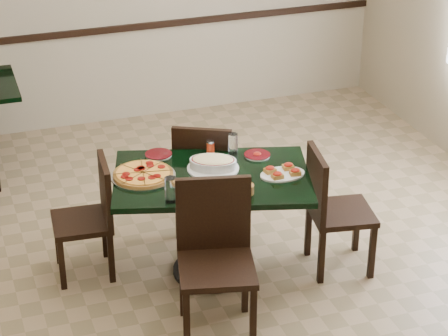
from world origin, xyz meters
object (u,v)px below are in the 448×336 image
object	(u,v)px
chair_near	(215,249)
chair_left	(92,212)
lasagna_casserole	(213,163)
main_table	(212,200)
pepperoni_pizza	(143,174)
chair_right	(330,205)
bread_basket	(237,187)
bruschetta_platter	(282,172)
chair_far	(205,173)

from	to	relation	value
chair_near	chair_left	size ratio (longest dim) A/B	1.18
lasagna_casserole	main_table	bearing A→B (deg)	-88.82
main_table	chair_left	size ratio (longest dim) A/B	1.75
pepperoni_pizza	lasagna_casserole	bearing A→B (deg)	-6.13
chair_right	pepperoni_pizza	size ratio (longest dim) A/B	2.09
main_table	chair_right	world-z (taller)	chair_right
lasagna_casserole	bread_basket	size ratio (longest dim) A/B	1.40
pepperoni_pizza	chair_near	bearing A→B (deg)	-69.26
chair_left	lasagna_casserole	bearing A→B (deg)	80.64
bread_basket	bruschetta_platter	xyz separation A→B (m)	(0.36, 0.12, -0.02)
chair_near	chair_right	xyz separation A→B (m)	(0.94, 0.35, -0.06)
chair_far	pepperoni_pizza	size ratio (longest dim) A/B	2.12
bread_basket	chair_left	bearing A→B (deg)	174.98
bread_basket	chair_right	bearing A→B (deg)	34.46
chair_left	bread_basket	world-z (taller)	bread_basket
chair_right	lasagna_casserole	xyz separation A→B (m)	(-0.74, 0.29, 0.30)
chair_right	bread_basket	distance (m)	0.76
pepperoni_pizza	bread_basket	distance (m)	0.65
main_table	pepperoni_pizza	bearing A→B (deg)	178.75
chair_near	lasagna_casserole	bearing A→B (deg)	85.94
chair_right	pepperoni_pizza	bearing A→B (deg)	84.04
main_table	chair_near	world-z (taller)	chair_near
main_table	chair_near	distance (m)	0.58
lasagna_casserole	bruschetta_platter	size ratio (longest dim) A/B	1.20
main_table	chair_left	world-z (taller)	chair_left
pepperoni_pizza	lasagna_casserole	size ratio (longest dim) A/B	1.16
chair_far	lasagna_casserole	xyz separation A→B (m)	(-0.08, -0.43, 0.29)
pepperoni_pizza	bruschetta_platter	xyz separation A→B (m)	(0.87, -0.28, 0.01)
chair_near	pepperoni_pizza	xyz separation A→B (m)	(-0.26, 0.69, 0.22)
chair_right	chair_near	bearing A→B (deg)	120.33
chair_right	lasagna_casserole	world-z (taller)	chair_right
lasagna_casserole	bread_basket	world-z (taller)	bread_basket
chair_near	chair_left	xyz separation A→B (m)	(-0.59, 0.84, -0.09)
chair_left	chair_near	bearing A→B (deg)	39.73
chair_right	bruschetta_platter	distance (m)	0.44
bread_basket	chair_near	bearing A→B (deg)	-101.62
main_table	pepperoni_pizza	world-z (taller)	pepperoni_pizza
main_table	chair_right	bearing A→B (deg)	1.12
chair_near	lasagna_casserole	size ratio (longest dim) A/B	2.66
chair_right	bread_basket	world-z (taller)	chair_right
chair_right	lasagna_casserole	bearing A→B (deg)	78.39
lasagna_casserole	bread_basket	xyz separation A→B (m)	(0.04, -0.36, -0.01)
pepperoni_pizza	main_table	bearing A→B (deg)	-17.25
lasagna_casserole	bruschetta_platter	bearing A→B (deg)	-5.99
main_table	chair_far	xyz separation A→B (m)	(0.11, 0.51, -0.06)
lasagna_casserole	chair_near	bearing A→B (deg)	-83.25
chair_left	lasagna_casserole	xyz separation A→B (m)	(0.79, -0.20, 0.33)
chair_right	pepperoni_pizza	xyz separation A→B (m)	(-1.20, 0.34, 0.27)
bruschetta_platter	main_table	bearing A→B (deg)	160.27
main_table	chair_left	bearing A→B (deg)	175.53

